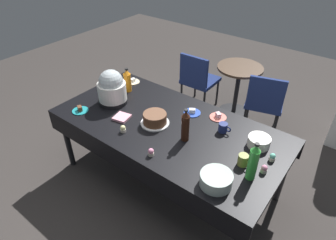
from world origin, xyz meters
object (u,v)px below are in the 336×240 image
Objects in this scene: glass_salad_bowl at (216,180)px; dessert_plate_coral at (218,116)px; soda_bottle_orange_juice at (127,81)px; coffee_mug_navy at (223,128)px; cupcake_lemon at (123,129)px; coffee_mug_olive at (243,160)px; cupcake_rose at (272,157)px; cupcake_mint at (118,80)px; soda_bottle_cola at (185,126)px; maroon_chair_left at (198,78)px; cupcake_berry at (264,169)px; soda_bottle_lime_soda at (253,162)px; round_cafe_table at (238,82)px; cupcake_vanilla at (151,152)px; slow_cooker at (112,88)px; frosted_layer_cake at (155,119)px; dessert_plate_cobalt at (192,112)px; maroon_chair_right at (265,100)px; ceramic_snack_bowl at (259,142)px; potluck_table at (168,130)px; dessert_plate_teal at (80,110)px.

glass_salad_bowl is 0.86m from dessert_plate_coral.
soda_bottle_orange_juice is 2.23× the size of coffee_mug_navy.
coffee_mug_olive is at bearing 14.55° from cupcake_lemon.
soda_bottle_orange_juice is (-1.69, 0.11, 0.09)m from cupcake_rose.
dessert_plate_coral is at bearing 157.98° from cupcake_rose.
soda_bottle_cola is at bearing -17.33° from cupcake_mint.
maroon_chair_left is (-0.86, 1.01, -0.27)m from dessert_plate_coral.
cupcake_berry is at bearing 55.51° from glass_salad_bowl.
soda_bottle_lime_soda reaches higher than soda_bottle_orange_juice.
cupcake_rose is 0.08× the size of maroon_chair_left.
cupcake_lemon is at bearing -95.93° from round_cafe_table.
cupcake_vanilla is 0.08× the size of maroon_chair_left.
slow_cooker is 0.55m from cupcake_lemon.
frosted_layer_cake is 0.60m from slow_cooker.
cupcake_berry is at bearing -58.73° from round_cafe_table.
soda_bottle_orange_juice reaches higher than frosted_layer_cake.
soda_bottle_cola is at bearing 73.41° from cupcake_vanilla.
round_cafe_table is at bearing 84.07° from cupcake_lemon.
slow_cooker is 1.34× the size of soda_bottle_orange_juice.
soda_bottle_cola reaches higher than dessert_plate_cobalt.
maroon_chair_right is at bearing 72.50° from dessert_plate_cobalt.
frosted_layer_cake is at bearing -133.41° from dessert_plate_coral.
ceramic_snack_bowl reaches higher than dessert_plate_coral.
ceramic_snack_bowl is 0.29m from coffee_mug_olive.
coffee_mug_olive is (1.53, -0.30, -0.08)m from soda_bottle_orange_juice.
soda_bottle_cola reaches higher than ceramic_snack_bowl.
cupcake_berry reaches higher than dessert_plate_coral.
frosted_layer_cake is 0.82× the size of soda_bottle_lime_soda.
glass_salad_bowl is 0.40m from cupcake_berry.
glass_salad_bowl reaches higher than potluck_table.
cupcake_vanilla reaches higher than dessert_plate_teal.
soda_bottle_lime_soda reaches higher than cupcake_lemon.
cupcake_rose is 0.51m from coffee_mug_navy.
potluck_table is 2.59× the size of maroon_chair_right.
maroon_chair_left is at bearing 99.70° from cupcake_lemon.
soda_bottle_lime_soda reaches higher than dessert_plate_cobalt.
glass_salad_bowl reaches higher than dessert_plate_coral.
cupcake_berry is 1.94m from cupcake_mint.
soda_bottle_lime_soda is at bearing -28.78° from dessert_plate_cobalt.
maroon_chair_left is at bearing 111.51° from potluck_table.
cupcake_berry is at bearing -9.17° from soda_bottle_orange_juice.
maroon_chair_right is at bearing 99.88° from glass_salad_bowl.
cupcake_lemon is 1.00× the size of cupcake_mint.
cupcake_berry is 0.25× the size of soda_bottle_orange_juice.
frosted_layer_cake is 0.89m from glass_salad_bowl.
ceramic_snack_bowl is at bearing -0.15° from soda_bottle_orange_juice.
coffee_mug_olive is at bearing -1.04° from slow_cooker.
dessert_plate_coral is 0.49m from soda_bottle_cola.
glass_salad_bowl reaches higher than dessert_plate_cobalt.
round_cafe_table is (-0.05, 1.62, -0.19)m from potluck_table.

